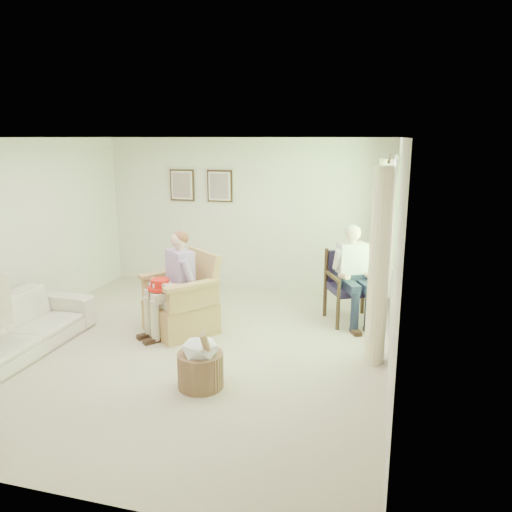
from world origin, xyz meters
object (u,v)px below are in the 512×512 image
sofa (13,329)px  person_dark (352,268)px  person_wicker (176,277)px  wood_armchair (352,283)px  wicker_armchair (182,307)px  red_hat (160,285)px  hatbox (201,362)px

sofa → person_dark: 4.47m
person_wicker → sofa: bearing=-108.4°
wood_armchair → sofa: (-3.90, -2.30, -0.22)m
wicker_armchair → sofa: 2.10m
sofa → person_wicker: size_ratio=1.62×
wood_armchair → red_hat: bearing=-176.4°
sofa → red_hat: 1.84m
wicker_armchair → person_wicker: person_wicker is taller
wicker_armchair → red_hat: 0.50m
wicker_armchair → hatbox: size_ratio=1.51×
wicker_armchair → person_wicker: bearing=-51.5°
person_dark → wood_armchair: bearing=63.9°
wood_armchair → person_dark: bearing=-116.1°
person_wicker → hatbox: 1.62m
wicker_armchair → sofa: size_ratio=0.49×
wicker_armchair → red_hat: wicker_armchair is taller
wicker_armchair → red_hat: size_ratio=3.33×
wicker_armchair → hatbox: (0.83, -1.43, -0.06)m
wood_armchair → person_wicker: (-2.21, -1.20, 0.26)m
person_dark → hatbox: person_dark is taller
sofa → red_hat: bearing=-58.0°
wood_armchair → person_wicker: bearing=-177.5°
wicker_armchair → person_wicker: 0.48m
person_wicker → person_dark: person_dark is taller
red_hat → hatbox: size_ratio=0.45×
wood_armchair → hatbox: size_ratio=1.39×
wicker_armchair → person_dark: 2.43m
wood_armchair → hatbox: 2.86m
person_dark → sofa: bearing=-177.3°
person_dark → red_hat: person_dark is taller
wicker_armchair → hatbox: 1.65m
person_wicker → hatbox: person_wicker is taller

